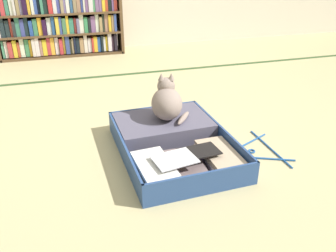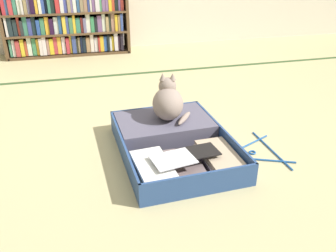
{
  "view_description": "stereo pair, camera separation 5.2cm",
  "coord_description": "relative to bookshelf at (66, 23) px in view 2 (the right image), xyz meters",
  "views": [
    {
      "loc": [
        -0.54,
        -1.72,
        1.03
      ],
      "look_at": [
        -0.06,
        -0.09,
        0.18
      ],
      "focal_mm": 37.77,
      "sensor_mm": 36.0,
      "label": 1
    },
    {
      "loc": [
        -0.49,
        -1.73,
        1.03
      ],
      "look_at": [
        -0.06,
        -0.09,
        0.18
      ],
      "focal_mm": 37.77,
      "sensor_mm": 36.0,
      "label": 2
    }
  ],
  "objects": [
    {
      "name": "bookshelf",
      "position": [
        0.0,
        0.0,
        0.0
      ],
      "size": [
        1.29,
        0.29,
        0.68
      ],
      "color": "brown",
      "rests_on": "ground_plane"
    },
    {
      "name": "ground_plane",
      "position": [
        0.57,
        -2.24,
        -0.33
      ],
      "size": [
        10.0,
        10.0,
        0.0
      ],
      "primitive_type": "plane",
      "color": "tan"
    },
    {
      "name": "tatami_border",
      "position": [
        0.57,
        -0.86,
        -0.33
      ],
      "size": [
        4.8,
        0.05,
        0.0
      ],
      "color": "#345029",
      "rests_on": "ground_plane"
    },
    {
      "name": "open_suitcase",
      "position": [
        0.54,
        -2.27,
        -0.28
      ],
      "size": [
        0.61,
        0.83,
        0.13
      ],
      "color": "navy",
      "rests_on": "ground_plane"
    },
    {
      "name": "black_cat",
      "position": [
        0.57,
        -2.11,
        -0.11
      ],
      "size": [
        0.27,
        0.28,
        0.26
      ],
      "color": "gray",
      "rests_on": "open_suitcase"
    },
    {
      "name": "clothes_hanger",
      "position": [
        1.05,
        -2.43,
        -0.33
      ],
      "size": [
        0.22,
        0.43,
        0.01
      ],
      "color": "#20559B",
      "rests_on": "ground_plane"
    }
  ]
}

